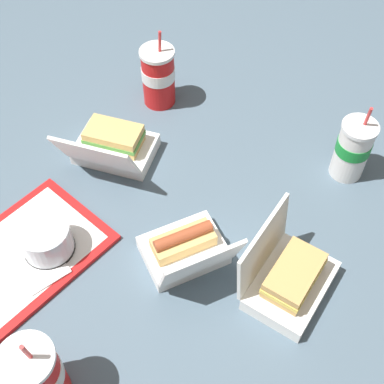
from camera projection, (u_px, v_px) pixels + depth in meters
name	position (u px, v px, depth m)	size (l,w,h in m)	color
ground_plane	(198.00, 206.00, 1.31)	(3.20, 3.20, 0.00)	#4C6070
food_tray	(23.00, 256.00, 1.22)	(0.38, 0.27, 0.01)	red
cake_container	(46.00, 240.00, 1.19)	(0.12, 0.12, 0.08)	black
napkin_stack	(41.00, 268.00, 1.19)	(0.10, 0.10, 0.00)	white
clamshell_hotdog_back	(186.00, 249.00, 1.19)	(0.23, 0.24, 0.17)	white
clamshell_sandwich_right	(113.00, 146.00, 1.38)	(0.27, 0.27, 0.17)	white
clamshell_sandwich_left	(289.00, 278.00, 1.14)	(0.23, 0.19, 0.18)	white
soda_cup_right	(353.00, 149.00, 1.31)	(0.09, 0.09, 0.23)	white
soda_cup_front	(36.00, 376.00, 0.97)	(0.10, 0.10, 0.24)	red
soda_cup_back	(158.00, 76.00, 1.47)	(0.10, 0.10, 0.23)	red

